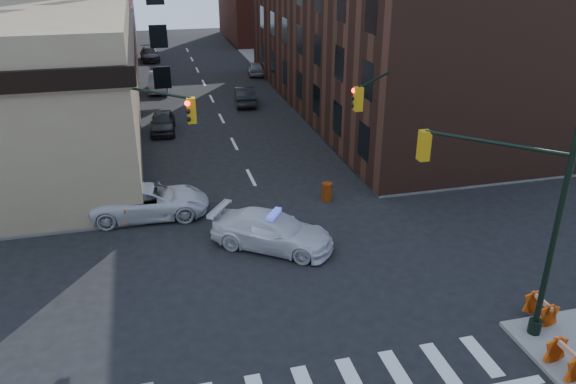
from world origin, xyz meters
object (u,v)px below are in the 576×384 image
parked_car_wnear (163,122)px  pedestrian_b (91,197)px  barrel_bank (154,198)px  pickup (150,201)px  barricade_se_a (541,309)px  police_car (272,231)px  parked_car_wfar (159,82)px  barricade_nw_a (134,212)px  parked_car_enear (245,95)px  pedestrian_a (73,186)px  barrel_road (327,192)px

parked_car_wnear → pedestrian_b: bearing=-103.1°
parked_car_wnear → barrel_bank: bearing=-90.7°
pickup → barricade_se_a: bearing=-129.6°
police_car → parked_car_wfar: size_ratio=1.11×
barricade_nw_a → pedestrian_b: bearing=135.9°
parked_car_enear → barricade_nw_a: (-9.00, -19.94, -0.12)m
parked_car_wnear → barricade_nw_a: (-2.04, -14.14, -0.09)m
parked_car_wnear → barrel_bank: size_ratio=4.67×
police_car → pedestrian_b: pedestrian_b is taller
parked_car_enear → pedestrian_a: bearing=61.6°
parked_car_wfar → barrel_bank: bearing=-88.2°
police_car → pickup: (-5.13, 4.48, -0.00)m
parked_car_wfar → barrel_road: 27.08m
parked_car_wfar → police_car: bearing=-78.3°
parked_car_wnear → barricade_nw_a: 14.29m
pedestrian_a → pedestrian_b: 2.01m
pickup → barrel_bank: 1.17m
pedestrian_a → parked_car_wfar: bearing=105.3°
barrel_bank → parked_car_enear: bearing=66.2°
barrel_road → barrel_bank: bearing=170.2°
pickup → parked_car_enear: size_ratio=1.28×
parked_car_wfar → parked_car_enear: parked_car_wfar is taller
parked_car_enear → pedestrian_a: pedestrian_a is taller
pedestrian_b → barrel_road: bearing=-39.1°
barrel_road → barricade_nw_a: bearing=-178.2°
parked_car_wfar → barrel_road: size_ratio=5.08×
parked_car_wfar → barricade_se_a: size_ratio=4.36×
parked_car_wnear → parked_car_wfar: size_ratio=0.84×
police_car → parked_car_wnear: bearing=46.6°
pickup → pedestrian_a: (-3.73, 2.28, 0.27)m
police_car → pickup: 6.81m
pickup → pedestrian_a: size_ratio=3.14×
parked_car_wnear → barricade_se_a: parked_car_wnear is taller
parked_car_enear → barricade_nw_a: bearing=72.5°
police_car → barricade_se_a: bearing=-99.3°
pedestrian_b → pickup: bearing=-45.3°
barrel_bank → parked_car_wfar: bearing=86.9°
parked_car_wfar → pedestrian_b: (-4.29, -25.10, 0.28)m
barricade_nw_a → barricade_se_a: bearing=-51.1°
barrel_bank → barricade_se_a: barricade_se_a is taller
pedestrian_b → barrel_bank: 3.08m
pedestrian_b → barricade_se_a: pedestrian_b is taller
pedestrian_b → parked_car_enear: bearing=25.1°
pedestrian_b → barricade_se_a: size_ratio=1.67×
parked_car_enear → barrel_bank: bearing=73.0°
pedestrian_a → barrel_bank: 4.15m
parked_car_wfar → parked_car_enear: 9.23m
police_car → barricade_se_a: size_ratio=4.84×
pickup → pedestrian_b: (-2.75, 0.52, 0.30)m
pickup → parked_car_wnear: (1.24, 13.43, -0.08)m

